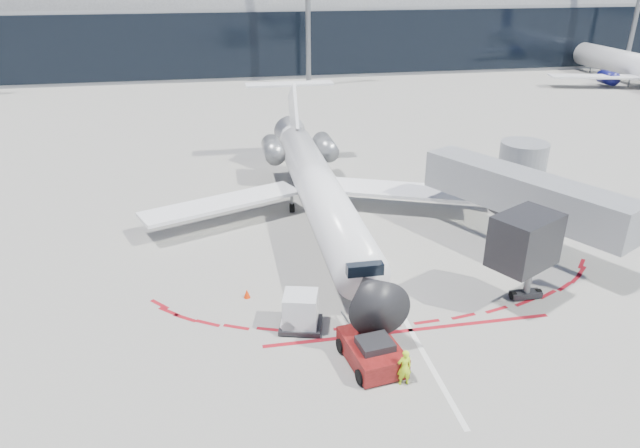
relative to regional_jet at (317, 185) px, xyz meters
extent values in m
plane|color=slate|center=(2.06, -2.09, -2.41)|extent=(260.00, 260.00, 0.00)
cube|color=silver|center=(2.06, -0.09, -2.40)|extent=(0.25, 40.00, 0.01)
cube|color=maroon|center=(2.06, -13.59, -2.40)|extent=(14.00, 0.25, 0.01)
cube|color=#9C9FA2|center=(2.06, 62.91, 2.59)|extent=(150.00, 24.00, 10.00)
cylinder|color=#9C9FA2|center=(2.06, 62.91, 7.59)|extent=(150.00, 24.00, 24.00)
cube|color=black|center=(2.06, 50.86, 2.59)|extent=(150.00, 0.20, 9.00)
cube|color=gray|center=(11.06, -6.59, 1.19)|extent=(8.22, 12.61, 2.30)
cube|color=black|center=(8.01, -12.33, 1.19)|extent=(3.86, 3.44, 2.60)
cylinder|color=slate|center=(8.81, -11.93, -1.21)|extent=(0.36, 0.36, 2.40)
cube|color=black|center=(8.81, -11.93, -2.19)|extent=(1.60, 0.60, 0.30)
cylinder|color=gray|center=(14.11, -0.85, -0.01)|extent=(3.20, 3.20, 4.80)
cylinder|color=black|center=(14.11, -0.85, -2.16)|extent=(4.00, 4.00, 0.50)
cylinder|color=white|center=(0.00, -1.18, -0.03)|extent=(2.73, 22.21, 2.73)
cone|color=black|center=(0.00, -13.70, -0.03)|extent=(2.73, 2.83, 2.73)
cone|color=white|center=(0.00, 11.74, -0.03)|extent=(2.73, 3.63, 2.73)
cube|color=black|center=(0.00, -12.09, 0.52)|extent=(1.72, 1.41, 0.56)
cube|color=white|center=(-6.26, 0.33, -0.94)|extent=(10.81, 6.41, 0.31)
cube|color=white|center=(6.26, 0.33, -0.94)|extent=(10.81, 6.41, 0.31)
cube|color=white|center=(0.00, 10.73, 2.39)|extent=(0.25, 4.74, 4.82)
cube|color=white|center=(0.00, 12.85, 4.21)|extent=(7.27, 1.62, 0.16)
cylinder|color=slate|center=(-2.07, 7.70, 0.22)|extent=(1.51, 3.43, 1.51)
cylinder|color=slate|center=(2.07, 7.70, 0.22)|extent=(1.51, 3.43, 1.51)
cylinder|color=black|center=(0.00, -10.47, -2.12)|extent=(0.22, 0.57, 0.57)
cylinder|color=black|center=(-1.51, 1.34, -2.08)|extent=(0.30, 0.65, 0.65)
cylinder|color=black|center=(1.51, 1.34, -2.08)|extent=(0.30, 0.65, 0.65)
cylinder|color=slate|center=(0.00, -10.47, -1.85)|extent=(0.18, 0.18, 1.11)
cube|color=#4E0C0B|center=(-0.40, -15.53, -1.85)|extent=(2.50, 3.52, 0.91)
cube|color=black|center=(-0.35, -15.83, -1.24)|extent=(1.59, 1.42, 0.36)
cylinder|color=slate|center=(-0.74, -13.32, -2.05)|extent=(0.50, 2.63, 0.10)
cylinder|color=black|center=(-1.18, -16.78, -2.08)|extent=(0.38, 0.69, 0.65)
cylinder|color=black|center=(0.73, -16.49, -2.08)|extent=(0.38, 0.69, 0.65)
cylinder|color=black|center=(-1.52, -14.57, -2.08)|extent=(0.38, 0.69, 0.65)
cylinder|color=black|center=(0.39, -14.28, -2.08)|extent=(0.38, 0.69, 0.65)
imported|color=#CAFF1A|center=(0.54, -17.12, -1.58)|extent=(0.62, 0.41, 1.66)
cube|color=black|center=(-3.01, -12.45, -2.23)|extent=(2.31, 2.10, 0.21)
cube|color=silver|center=(-3.01, -12.45, -1.35)|extent=(1.88, 1.81, 1.56)
cylinder|color=black|center=(-3.93, -12.87, -2.31)|extent=(0.14, 0.21, 0.20)
cylinder|color=black|center=(-2.41, -13.26, -2.31)|extent=(0.14, 0.21, 0.20)
cylinder|color=black|center=(-3.60, -11.64, -2.31)|extent=(0.14, 0.21, 0.20)
cylinder|color=black|center=(-2.09, -12.03, -2.31)|extent=(0.14, 0.21, 0.20)
cone|color=#EE3005|center=(-5.34, -9.28, -2.17)|extent=(0.35, 0.35, 0.48)
cone|color=#EE3005|center=(-0.78, -16.80, -2.18)|extent=(0.32, 0.32, 0.45)
camera|label=1|loc=(-6.21, -34.78, 13.35)|focal=32.00mm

